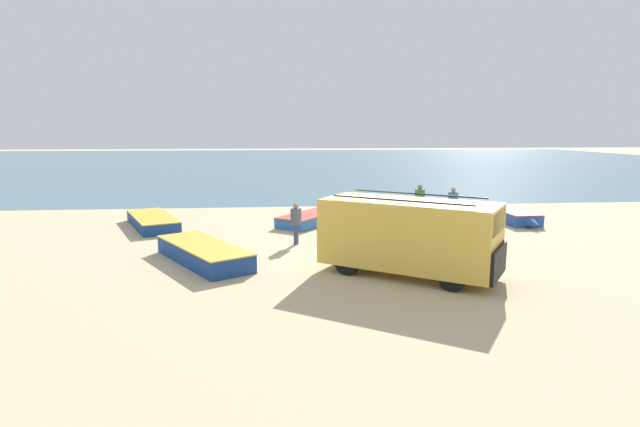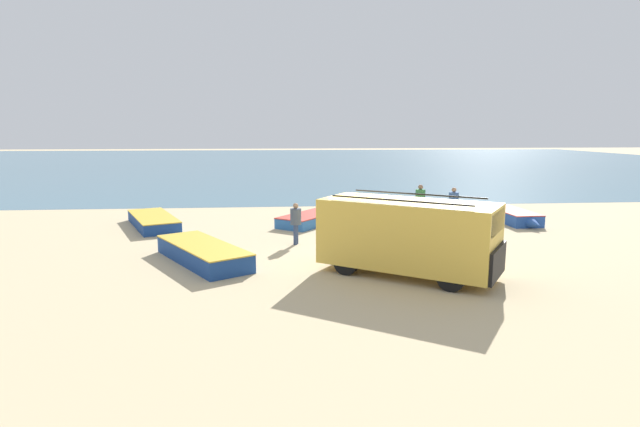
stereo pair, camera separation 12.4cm
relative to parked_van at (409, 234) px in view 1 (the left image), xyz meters
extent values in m
plane|color=tan|center=(-1.10, 1.87, -1.25)|extent=(200.00, 200.00, 0.00)
cube|color=#477084|center=(-1.10, 53.87, -1.24)|extent=(120.00, 80.00, 0.01)
cube|color=gold|center=(-0.02, 0.02, 0.02)|extent=(5.43, 4.65, 1.98)
cube|color=black|center=(2.14, -1.48, -0.52)|extent=(1.17, 1.64, 0.89)
cube|color=#1E232D|center=(2.08, -1.43, 0.62)|extent=(1.09, 1.54, 0.63)
cylinder|color=black|center=(1.81, -0.14, -0.86)|extent=(0.77, 0.62, 0.78)
cylinder|color=black|center=(0.77, -1.64, -0.86)|extent=(0.77, 0.62, 0.78)
cylinder|color=black|center=(-0.82, 1.68, -0.86)|extent=(0.77, 0.62, 0.78)
cylinder|color=black|center=(-1.86, 0.17, -0.86)|extent=(0.77, 0.62, 0.78)
cylinder|color=black|center=(0.44, 0.69, 1.13)|extent=(3.51, 2.44, 0.05)
cylinder|color=black|center=(-0.49, -0.65, 1.13)|extent=(3.51, 2.44, 0.05)
cube|color=navy|center=(-9.55, 8.46, -1.01)|extent=(3.22, 4.75, 0.48)
cone|color=navy|center=(-10.64, 10.98, -1.01)|extent=(0.81, 1.09, 0.45)
cube|color=gold|center=(-9.55, 8.46, -0.84)|extent=(1.40, 0.76, 0.05)
cube|color=gold|center=(-9.55, 8.46, -0.75)|extent=(3.26, 4.80, 0.04)
cube|color=#2D66AD|center=(-2.29, 8.56, -1.02)|extent=(3.55, 4.01, 0.45)
cone|color=#2D66AD|center=(-0.86, 10.45, -1.02)|extent=(0.86, 0.94, 0.43)
cube|color=#B22D23|center=(-2.29, 8.56, -0.86)|extent=(1.23, 1.00, 0.05)
cube|color=#B22D23|center=(-2.29, 8.56, -0.77)|extent=(3.58, 4.05, 0.04)
cube|color=navy|center=(-6.40, 2.04, -0.96)|extent=(3.64, 4.62, 0.57)
cone|color=navy|center=(-7.83, 4.38, -0.96)|extent=(0.98, 1.13, 0.54)
cube|color=gold|center=(-6.40, 2.04, -0.74)|extent=(1.30, 0.90, 0.05)
cube|color=gold|center=(-6.40, 2.04, -0.66)|extent=(3.67, 4.67, 0.04)
cube|color=#234CA3|center=(7.28, 8.30, -0.98)|extent=(1.46, 3.45, 0.52)
cone|color=#234CA3|center=(7.34, 6.22, -0.98)|extent=(0.52, 0.77, 0.50)
cube|color=#B22D23|center=(7.28, 8.30, -0.79)|extent=(1.25, 0.24, 0.05)
cube|color=#B22D23|center=(7.28, 8.30, -0.70)|extent=(1.47, 3.49, 0.04)
cylinder|color=#38383D|center=(1.21, 4.73, -0.83)|extent=(0.16, 0.16, 0.83)
cylinder|color=#38383D|center=(1.03, 4.75, -0.83)|extent=(0.16, 0.16, 0.83)
cylinder|color=silver|center=(1.12, 4.74, -0.09)|extent=(0.45, 0.45, 0.66)
sphere|color=#8C664C|center=(1.12, 4.74, 0.35)|extent=(0.22, 0.22, 0.22)
cylinder|color=navy|center=(-3.24, 4.31, -0.86)|extent=(0.15, 0.15, 0.78)
cylinder|color=navy|center=(-3.19, 4.46, -0.86)|extent=(0.15, 0.15, 0.78)
cylinder|color=#424C5B|center=(-3.22, 4.39, -0.16)|extent=(0.42, 0.42, 0.61)
sphere|color=tan|center=(-3.22, 4.39, 0.25)|extent=(0.21, 0.21, 0.21)
cylinder|color=#5B564C|center=(2.94, 8.85, -0.82)|extent=(0.16, 0.16, 0.86)
cylinder|color=#5B564C|center=(2.87, 8.69, -0.82)|extent=(0.16, 0.16, 0.86)
cylinder|color=#2D6B3D|center=(2.90, 8.77, -0.05)|extent=(0.46, 0.46, 0.68)
sphere|color=#8C664C|center=(2.90, 8.77, 0.41)|extent=(0.23, 0.23, 0.23)
cylinder|color=#38383D|center=(4.34, 8.16, -0.84)|extent=(0.15, 0.15, 0.82)
cylinder|color=#38383D|center=(4.25, 8.01, -0.84)|extent=(0.15, 0.15, 0.82)
cylinder|color=#335189|center=(4.29, 8.09, -0.10)|extent=(0.45, 0.45, 0.65)
sphere|color=tan|center=(4.29, 8.09, 0.34)|extent=(0.22, 0.22, 0.22)
camera|label=1|loc=(-4.01, -14.34, 3.11)|focal=28.00mm
camera|label=2|loc=(-3.89, -14.35, 3.11)|focal=28.00mm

